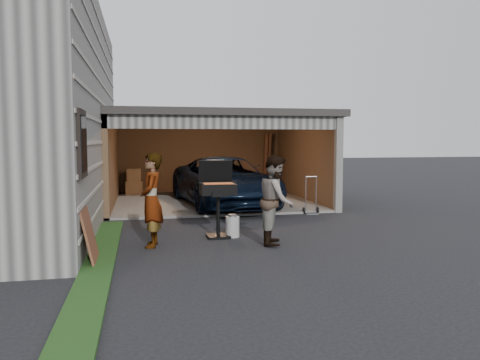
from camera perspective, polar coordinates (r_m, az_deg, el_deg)
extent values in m
plane|color=black|center=(9.10, -1.93, -8.17)|extent=(80.00, 80.00, 0.00)
cube|color=#193814|center=(8.02, -16.90, -9.98)|extent=(0.50, 8.00, 0.06)
cube|color=#605E59|center=(15.53, -3.41, -2.57)|extent=(6.50, 6.00, 0.06)
cube|color=#4D4124|center=(18.31, -4.80, 2.72)|extent=(6.50, 0.15, 2.70)
cube|color=#4D4124|center=(16.19, 7.75, 2.39)|extent=(0.15, 6.00, 2.70)
cube|color=#4D4124|center=(15.27, -15.31, 2.11)|extent=(0.15, 6.00, 2.70)
cube|color=#2D2B28|center=(15.41, -3.46, 7.69)|extent=(6.80, 6.30, 0.20)
cube|color=#474744|center=(12.52, -1.45, 7.04)|extent=(6.50, 0.16, 0.36)
cube|color=silver|center=(13.73, -2.39, 7.28)|extent=(6.00, 2.40, 0.06)
cube|color=#474744|center=(13.45, 11.90, 1.81)|extent=(0.20, 0.18, 2.70)
cube|color=brown|center=(17.51, -12.78, -0.90)|extent=(0.60, 0.50, 0.50)
cube|color=brown|center=(17.47, -12.81, 0.65)|extent=(0.50, 0.45, 0.45)
cube|color=brown|center=(18.04, 3.29, -0.46)|extent=(0.55, 0.50, 0.60)
cube|color=brown|center=(18.61, 3.35, 2.30)|extent=(0.24, 0.43, 2.20)
imported|color=black|center=(14.30, -1.89, -0.39)|extent=(2.97, 5.49, 1.46)
imported|color=silver|center=(9.13, -10.74, -2.42)|extent=(0.49, 0.70, 1.81)
imported|color=#4B351D|center=(9.26, 4.43, -2.42)|extent=(0.91, 1.02, 1.76)
cube|color=black|center=(9.96, -2.68, -6.85)|extent=(0.47, 0.47, 0.06)
cylinder|color=black|center=(9.88, -2.69, -4.18)|extent=(0.08, 0.08, 0.93)
cube|color=black|center=(9.81, -2.70, -1.11)|extent=(0.73, 0.51, 0.22)
cube|color=#59595B|center=(9.80, -2.70, -0.57)|extent=(0.66, 0.44, 0.02)
cube|color=black|center=(10.09, -3.00, 1.02)|extent=(0.73, 0.13, 0.51)
cylinder|color=#B8B8B3|center=(9.97, -0.92, -5.72)|extent=(0.33, 0.33, 0.44)
cube|color=brown|center=(8.22, -17.85, -6.52)|extent=(0.23, 0.84, 0.93)
cube|color=slate|center=(13.14, 8.75, -4.05)|extent=(0.36, 0.25, 0.04)
cylinder|color=black|center=(13.19, 7.79, -3.70)|extent=(0.06, 0.18, 0.18)
cylinder|color=black|center=(13.29, 9.44, -3.65)|extent=(0.06, 0.18, 0.18)
cylinder|color=slate|center=(13.14, 8.02, -1.74)|extent=(0.03, 0.03, 1.04)
cylinder|color=slate|center=(13.22, 9.26, -1.71)|extent=(0.03, 0.03, 1.04)
cylinder|color=slate|center=(13.13, 8.67, 0.41)|extent=(0.30, 0.06, 0.03)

